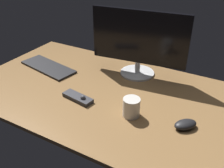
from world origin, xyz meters
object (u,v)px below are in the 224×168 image
object	(u,v)px
monitor	(139,41)
keyboard	(48,67)
media_remote	(78,98)
computer_mouse	(185,124)
coffee_mug	(131,107)

from	to	relation	value
monitor	keyboard	world-z (taller)	monitor
media_remote	keyboard	bearing A→B (deg)	160.97
keyboard	computer_mouse	xyz separation A→B (cm)	(89.30, -14.53, 1.12)
keyboard	monitor	bearing A→B (deg)	32.06
keyboard	computer_mouse	world-z (taller)	computer_mouse
coffee_mug	media_remote	bearing A→B (deg)	-177.19
keyboard	media_remote	distance (cm)	41.68
keyboard	coffee_mug	size ratio (longest dim) A/B	4.21
media_remote	monitor	bearing A→B (deg)	78.78
computer_mouse	keyboard	bearing A→B (deg)	121.52
coffee_mug	monitor	bearing A→B (deg)	110.55
monitor	media_remote	size ratio (longest dim) A/B	3.14
computer_mouse	media_remote	size ratio (longest dim) A/B	0.59
keyboard	coffee_mug	xyz separation A→B (cm)	(65.45, -17.96, 3.82)
monitor	keyboard	xyz separation A→B (cm)	(-51.17, -20.11, -19.76)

